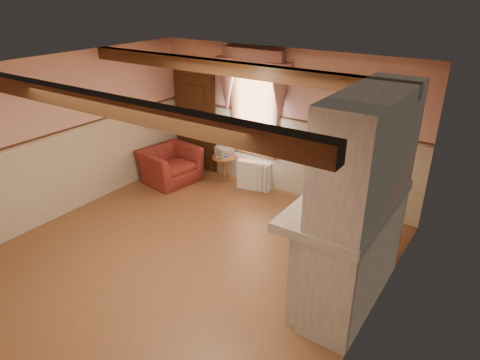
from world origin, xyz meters
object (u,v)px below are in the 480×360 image
Objects in this scene: radiator at (254,175)px; bowl at (343,202)px; armchair at (170,165)px; mantel_clock at (368,173)px; oil_lamp at (360,178)px; side_table at (224,168)px.

radiator is 2.29× the size of bowl.
bowl is (4.35, -1.61, 1.10)m from armchair.
mantel_clock is (0.00, 0.88, 0.06)m from bowl.
mantel_clock reaches higher than bowl.
armchair is at bearing 166.37° from oil_lamp.
radiator is 2.92× the size of mantel_clock.
armchair is 1.81m from radiator.
bowl is 0.88m from mantel_clock.
bowl is 1.27× the size of mantel_clock.
mantel_clock is (3.41, -1.38, 1.25)m from side_table.
side_table is 0.75m from radiator.
mantel_clock is at bearing -39.75° from radiator.
oil_lamp reaches higher than bowl.
armchair is 3.93× the size of oil_lamp.
side_table is (0.95, 0.64, -0.08)m from armchair.
mantel_clock is (4.35, -0.73, 1.16)m from armchair.
radiator is 3.23m from mantel_clock.
oil_lamp is at bearing 90.00° from bowl.
bowl reaches higher than radiator.
bowl is at bearing -33.49° from side_table.
radiator is 2.50× the size of oil_lamp.
bowl is 1.09× the size of oil_lamp.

